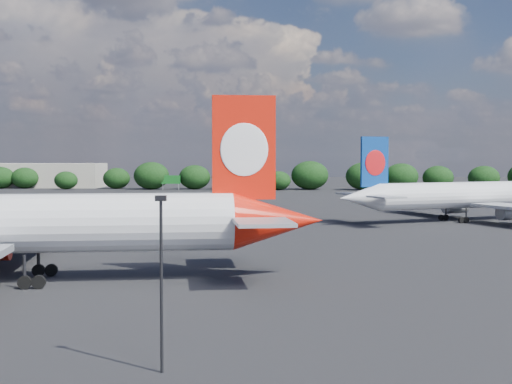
{
  "coord_description": "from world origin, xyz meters",
  "views": [
    {
      "loc": [
        18.52,
        -43.6,
        10.92
      ],
      "look_at": [
        16.0,
        12.0,
        8.0
      ],
      "focal_mm": 50.0,
      "sensor_mm": 36.0,
      "label": 1
    }
  ],
  "objects": [
    {
      "name": "china_southern_airliner",
      "position": [
        46.15,
        73.82,
        4.18
      ],
      "size": [
        39.75,
        38.34,
        13.71
      ],
      "color": "silver",
      "rests_on": "ground"
    },
    {
      "name": "horizon_treeline",
      "position": [
        17.38,
        179.38,
        3.98
      ],
      "size": [
        211.56,
        15.01,
        8.97
      ],
      "color": "black",
      "rests_on": "ground"
    },
    {
      "name": "qantas_airliner",
      "position": [
        -3.66,
        15.8,
        4.9
      ],
      "size": [
        49.29,
        47.04,
        16.1
      ],
      "color": "silver",
      "rests_on": "ground"
    },
    {
      "name": "terminal_building",
      "position": [
        -65.0,
        192.0,
        4.0
      ],
      "size": [
        42.0,
        16.0,
        8.0
      ],
      "color": "#A29B8C",
      "rests_on": "ground"
    },
    {
      "name": "apron_lamp_post",
      "position": [
        12.22,
        -8.68,
        5.08
      ],
      "size": [
        0.55,
        0.3,
        8.91
      ],
      "color": "black",
      "rests_on": "ground"
    },
    {
      "name": "highway_sign",
      "position": [
        -18.0,
        176.0,
        3.13
      ],
      "size": [
        6.0,
        0.3,
        4.5
      ],
      "color": "#125D1B",
      "rests_on": "ground"
    },
    {
      "name": "ground",
      "position": [
        0.0,
        60.0,
        0.0
      ],
      "size": [
        500.0,
        500.0,
        0.0
      ],
      "primitive_type": "plane",
      "color": "black",
      "rests_on": "ground"
    },
    {
      "name": "billboard_yellow",
      "position": [
        12.0,
        182.0,
        3.87
      ],
      "size": [
        5.0,
        0.3,
        5.5
      ],
      "color": "yellow",
      "rests_on": "ground"
    }
  ]
}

